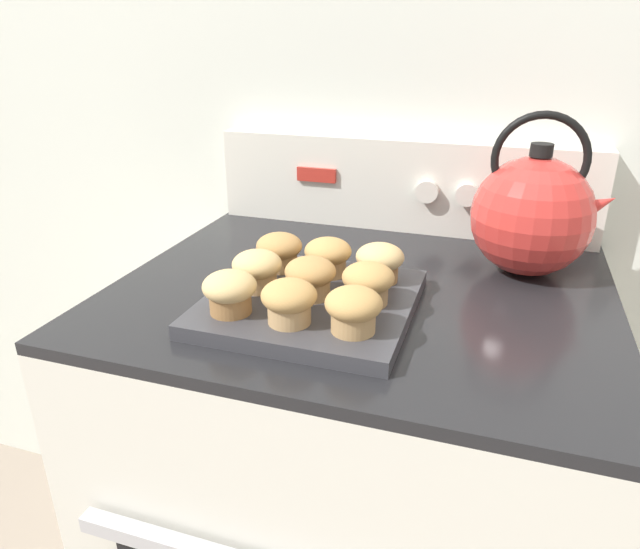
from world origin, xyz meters
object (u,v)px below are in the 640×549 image
object	(u,v)px
muffin_r0_c2	(353,309)
tea_kettle	(533,214)
muffin_r1_c1	(310,276)
muffin_r2_c1	(328,256)
muffin_r0_c0	(230,291)
muffin_r2_c0	(279,250)
muffin_pan	(311,302)
muffin_r0_c1	(289,301)
muffin_r1_c2	(368,282)
stove_range	(356,503)
muffin_r1_c0	(257,269)
muffin_r2_c2	(380,261)

from	to	relation	value
muffin_r0_c2	tea_kettle	world-z (taller)	tea_kettle
muffin_r1_c1	muffin_r2_c1	xyz separation A→B (m)	(-0.00, 0.09, 0.00)
muffin_r0_c0	muffin_r0_c2	size ratio (longest dim) A/B	1.00
muffin_r0_c2	muffin_r2_c0	distance (m)	0.23
muffin_pan	muffin_r0_c1	size ratio (longest dim) A/B	3.98
muffin_r0_c0	muffin_r2_c1	bearing A→B (deg)	62.99
muffin_r1_c2	tea_kettle	distance (m)	0.33
stove_range	muffin_r0_c0	world-z (taller)	muffin_r0_c0
muffin_r1_c0	muffin_r2_c0	world-z (taller)	same
stove_range	muffin_r0_c2	xyz separation A→B (m)	(0.04, -0.19, 0.52)
muffin_r0_c2	muffin_r1_c2	size ratio (longest dim) A/B	1.00
muffin_r2_c0	muffin_r1_c0	bearing A→B (deg)	-91.24
muffin_r1_c0	muffin_pan	bearing A→B (deg)	0.58
muffin_r2_c2	tea_kettle	distance (m)	0.27
muffin_r0_c1	muffin_r0_c2	distance (m)	0.09
muffin_r2_c2	muffin_r1_c1	bearing A→B (deg)	-132.93
muffin_r0_c0	muffin_r0_c1	bearing A→B (deg)	-1.58
tea_kettle	stove_range	bearing A→B (deg)	-151.26
muffin_r0_c0	tea_kettle	size ratio (longest dim) A/B	0.28
muffin_pan	tea_kettle	distance (m)	0.39
stove_range	muffin_r1_c1	distance (m)	0.53
muffin_r0_c1	tea_kettle	size ratio (longest dim) A/B	0.28
muffin_r0_c1	muffin_r1_c2	distance (m)	0.12
muffin_pan	muffin_r2_c0	size ratio (longest dim) A/B	3.98
tea_kettle	muffin_r2_c2	bearing A→B (deg)	-142.96
muffin_r0_c0	muffin_r0_c2	distance (m)	0.17
stove_range	muffin_r1_c2	bearing A→B (deg)	-72.99
tea_kettle	muffin_r1_c2	bearing A→B (deg)	-131.12
muffin_r2_c0	muffin_r0_c1	bearing A→B (deg)	-64.04
stove_range	muffin_r2_c1	xyz separation A→B (m)	(-0.05, -0.03, 0.52)
muffin_r0_c1	muffin_r0_c2	size ratio (longest dim) A/B	1.00
muffin_r1_c0	muffin_r2_c1	size ratio (longest dim) A/B	1.00
muffin_r1_c0	muffin_r1_c1	world-z (taller)	same
muffin_r0_c2	muffin_r1_c0	xyz separation A→B (m)	(-0.17, 0.08, 0.00)
muffin_r0_c1	muffin_r2_c2	xyz separation A→B (m)	(0.08, 0.17, 0.00)
muffin_r1_c1	muffin_r1_c0	bearing A→B (deg)	178.78
stove_range	muffin_r0_c1	bearing A→B (deg)	-104.12
muffin_r0_c2	muffin_r2_c0	bearing A→B (deg)	135.49
muffin_r1_c2	muffin_pan	bearing A→B (deg)	-178.05
muffin_r0_c0	muffin_r2_c0	world-z (taller)	same
muffin_r2_c0	muffin_r1_c1	bearing A→B (deg)	-45.77
stove_range	muffin_pan	size ratio (longest dim) A/B	3.18
muffin_r1_c0	tea_kettle	size ratio (longest dim) A/B	0.28
muffin_r1_c0	tea_kettle	distance (m)	0.45
stove_range	muffin_r2_c0	xyz separation A→B (m)	(-0.13, -0.03, 0.52)
muffin_r0_c1	muffin_r1_c2	world-z (taller)	same
stove_range	muffin_r1_c1	bearing A→B (deg)	-113.52
muffin_pan	muffin_r2_c1	xyz separation A→B (m)	(-0.00, 0.08, 0.04)
muffin_r1_c1	stove_range	bearing A→B (deg)	66.48
stove_range	muffin_r0_c2	distance (m)	0.55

